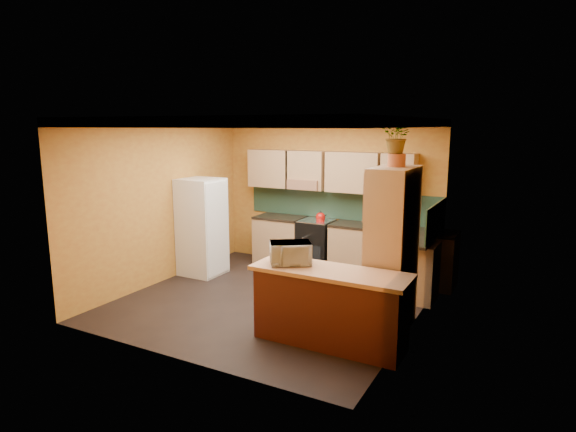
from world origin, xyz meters
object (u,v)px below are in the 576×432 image
(base_cabinets_back, at_px, (348,250))
(stove, at_px, (316,245))
(pantry, at_px, (392,249))
(fridge, at_px, (202,227))
(breakfast_bar, at_px, (330,309))
(microwave, at_px, (290,253))

(base_cabinets_back, xyz_separation_m, stove, (-0.63, -0.00, 0.02))
(stove, relative_size, pantry, 0.43)
(stove, height_order, fridge, fridge)
(stove, bearing_deg, pantry, -44.62)
(pantry, relative_size, breakfast_bar, 1.17)
(pantry, bearing_deg, microwave, -141.54)
(microwave, bearing_deg, pantry, 4.23)
(fridge, bearing_deg, breakfast_bar, -26.24)
(base_cabinets_back, distance_m, pantry, 2.40)
(fridge, distance_m, breakfast_bar, 3.48)
(pantry, bearing_deg, stove, 135.38)
(stove, xyz_separation_m, fridge, (-1.66, -1.20, 0.39))
(base_cabinets_back, relative_size, microwave, 7.40)
(base_cabinets_back, bearing_deg, breakfast_bar, -73.37)
(stove, bearing_deg, fridge, -144.16)
(base_cabinets_back, bearing_deg, stove, -180.00)
(base_cabinets_back, distance_m, fridge, 2.62)
(breakfast_bar, relative_size, microwave, 3.65)
(base_cabinets_back, xyz_separation_m, breakfast_bar, (0.82, -2.73, 0.00))
(fridge, bearing_deg, base_cabinets_back, 27.70)
(pantry, bearing_deg, breakfast_bar, -121.23)
(pantry, distance_m, microwave, 1.32)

